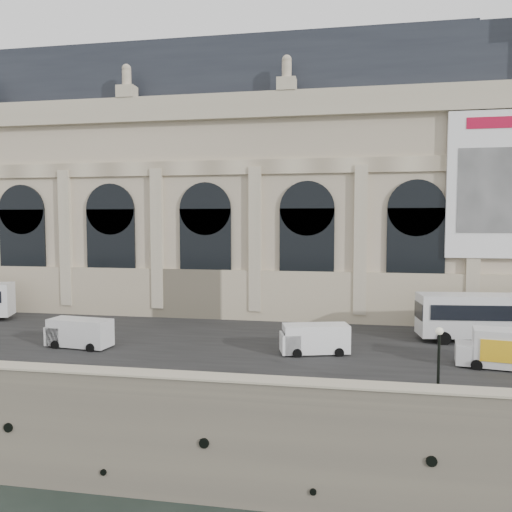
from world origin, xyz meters
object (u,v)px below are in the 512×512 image
Objects in this scene: box_truck at (511,350)px; van_b at (77,333)px; lamp_right at (439,364)px; bus_right at (501,316)px; van_c at (312,339)px.

van_b is at bearing 179.36° from box_truck.
box_truck is 9.02m from lamp_right.
lamp_right is at bearing -15.74° from van_b.
lamp_right reaches higher than bus_right.
van_b is 26.49m from lamp_right.
van_b is 1.29× the size of lamp_right.
box_truck is (-1.63, -7.80, -0.85)m from bus_right.
bus_right is 3.28× the size of lamp_right.
van_c is at bearing 3.69° from van_b.
lamp_right reaches higher than van_c.
bus_right is 1.97× the size of box_truck.
box_truck is at bearing -101.82° from bus_right.
bus_right is 2.55× the size of van_b.
box_truck is (31.33, -0.35, 0.17)m from van_b.
van_c is 0.78× the size of box_truck.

